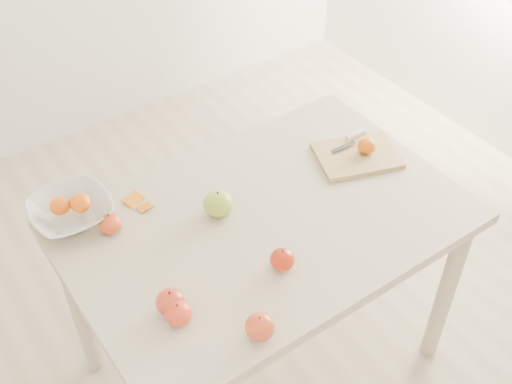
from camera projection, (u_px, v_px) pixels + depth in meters
ground at (263, 356)px, 2.46m from camera, size 3.50×3.50×0.00m
table at (265, 240)px, 2.02m from camera, size 1.20×0.80×0.75m
cutting_board at (357, 156)px, 2.16m from camera, size 0.32×0.28×0.02m
board_tangerine at (367, 146)px, 2.14m from camera, size 0.06×0.06×0.05m
fruit_bowl at (71, 211)px, 1.93m from camera, size 0.24×0.24×0.06m
bowl_tangerine_near at (60, 206)px, 1.90m from camera, size 0.06×0.06×0.05m
bowl_tangerine_far at (80, 203)px, 1.91m from camera, size 0.06×0.06×0.06m
orange_peel_a at (134, 200)px, 2.00m from camera, size 0.07×0.06×0.01m
orange_peel_b at (145, 208)px, 1.98m from camera, size 0.05×0.04×0.01m
paring_knife at (354, 137)px, 2.21m from camera, size 0.17×0.05×0.01m
apple_green at (218, 204)px, 1.94m from camera, size 0.09×0.09×0.08m
apple_red_e at (282, 259)px, 1.78m from camera, size 0.07×0.07×0.06m
apple_red_b at (171, 302)px, 1.67m from camera, size 0.08×0.08×0.07m
apple_red_a at (110, 224)px, 1.89m from camera, size 0.07×0.07×0.06m
apple_red_c at (260, 327)px, 1.62m from camera, size 0.08×0.08×0.07m
apple_red_d at (178, 314)px, 1.65m from camera, size 0.07×0.07×0.06m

